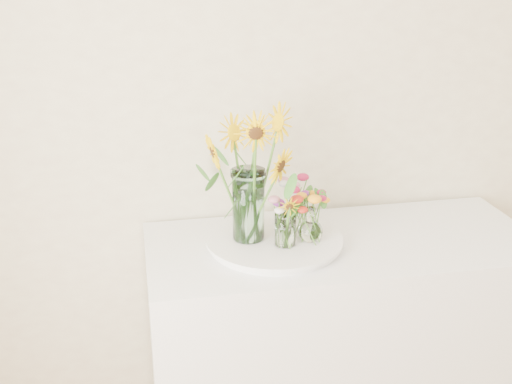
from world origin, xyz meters
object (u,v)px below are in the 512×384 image
at_px(small_vase_b, 311,224).
at_px(tray, 274,242).
at_px(small_vase_a, 285,229).
at_px(counter, 338,347).
at_px(small_vase_c, 297,214).
at_px(mason_jar, 248,205).

bearing_deg(small_vase_b, tray, 162.84).
height_order(small_vase_a, small_vase_b, same).
relative_size(counter, small_vase_c, 13.13).
height_order(tray, small_vase_a, small_vase_a).
height_order(mason_jar, small_vase_b, mason_jar).
bearing_deg(counter, tray, 178.26).
relative_size(small_vase_b, small_vase_c, 1.16).
bearing_deg(small_vase_c, tray, -141.18).
bearing_deg(small_vase_a, mason_jar, 146.27).
relative_size(tray, small_vase_b, 3.69).
distance_m(counter, small_vase_a, 0.59).
xyz_separation_m(mason_jar, small_vase_a, (0.11, -0.08, -0.07)).
bearing_deg(mason_jar, small_vase_a, -33.73).
distance_m(tray, mason_jar, 0.17).
bearing_deg(small_vase_c, counter, -31.22).
xyz_separation_m(counter, small_vase_a, (-0.23, -0.05, 0.54)).
distance_m(tray, small_vase_b, 0.15).
bearing_deg(small_vase_b, small_vase_a, -166.51).
bearing_deg(counter, mason_jar, 176.18).
relative_size(mason_jar, small_vase_a, 2.09).
xyz_separation_m(tray, small_vase_c, (0.10, 0.08, 0.07)).
height_order(mason_jar, small_vase_a, mason_jar).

